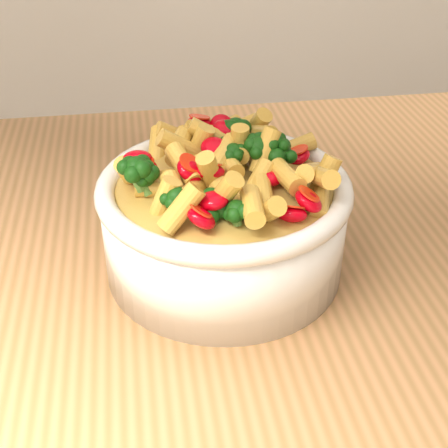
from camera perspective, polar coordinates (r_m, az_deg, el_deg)
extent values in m
cube|color=#A67147|center=(0.58, 3.83, -6.35)|extent=(1.20, 0.80, 0.04)
cylinder|color=silver|center=(0.55, 0.00, -0.36)|extent=(0.21, 0.21, 0.08)
ellipsoid|color=silver|center=(0.57, 0.00, -2.56)|extent=(0.20, 0.20, 0.03)
torus|color=silver|center=(0.53, 0.00, 3.42)|extent=(0.22, 0.22, 0.02)
ellipsoid|color=gold|center=(0.53, 0.00, 3.42)|extent=(0.19, 0.19, 0.02)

